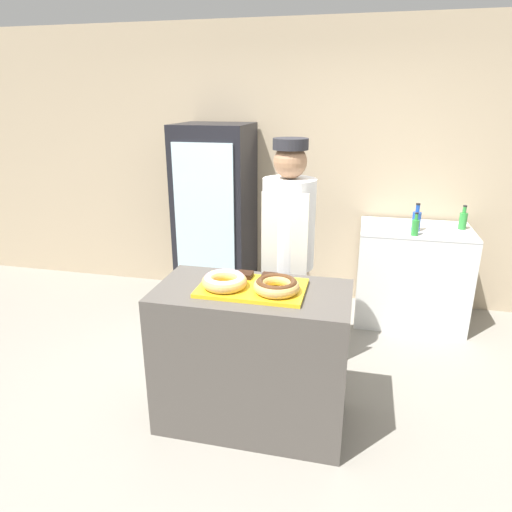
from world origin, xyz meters
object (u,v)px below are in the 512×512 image
object	(u,v)px
baker_person	(288,255)
beverage_fridge	(216,217)
brownie_back_right	(269,277)
bottle_blue	(416,220)
chest_freezer	(411,274)
bottle_green	(415,227)
donut_light_glaze	(225,281)
donut_chocolate_glaze	(276,285)
bottle_green_b	(463,220)
brownie_back_left	(245,275)
serving_tray	(252,288)

from	to	relation	value
baker_person	beverage_fridge	xyz separation A→B (m)	(-0.89, 1.09, -0.04)
brownie_back_right	beverage_fridge	distance (m)	1.82
brownie_back_right	bottle_blue	world-z (taller)	bottle_blue
brownie_back_right	chest_freezer	size ratio (longest dim) A/B	0.09
brownie_back_right	bottle_green	size ratio (longest dim) A/B	0.46
brownie_back_right	donut_light_glaze	bearing A→B (deg)	-142.55
baker_person	chest_freezer	size ratio (longest dim) A/B	1.80
brownie_back_right	donut_chocolate_glaze	bearing A→B (deg)	-66.15
bottle_green	bottle_green_b	distance (m)	0.53
donut_light_glaze	brownie_back_right	bearing A→B (deg)	37.45
donut_chocolate_glaze	brownie_back_left	xyz separation A→B (m)	(-0.23, 0.18, -0.03)
donut_light_glaze	bottle_green_b	distance (m)	2.46
baker_person	bottle_blue	world-z (taller)	baker_person
serving_tray	baker_person	xyz separation A→B (m)	(0.11, 0.65, -0.00)
serving_tray	bottle_blue	xyz separation A→B (m)	(1.08, 1.63, 0.06)
baker_person	bottle_green_b	bearing A→B (deg)	39.66
donut_light_glaze	bottle_blue	world-z (taller)	bottle_blue
brownie_back_right	bottle_green	bearing A→B (deg)	54.11
brownie_back_left	baker_person	bearing A→B (deg)	70.25
serving_tray	brownie_back_left	bearing A→B (deg)	120.91
brownie_back_right	bottle_green	xyz separation A→B (m)	(0.98, 1.35, 0.02)
serving_tray	beverage_fridge	xyz separation A→B (m)	(-0.78, 1.73, -0.04)
beverage_fridge	bottle_blue	bearing A→B (deg)	-2.96
brownie_back_left	baker_person	xyz separation A→B (m)	(0.19, 0.52, -0.03)
baker_person	beverage_fridge	world-z (taller)	beverage_fridge
brownie_back_left	serving_tray	bearing A→B (deg)	-59.09
brownie_back_right	bottle_green	world-z (taller)	bottle_green
donut_chocolate_glaze	beverage_fridge	distance (m)	2.02
brownie_back_right	beverage_fridge	size ratio (longest dim) A/B	0.05
chest_freezer	bottle_green_b	xyz separation A→B (m)	(0.39, 0.05, 0.53)
serving_tray	chest_freezer	distance (m)	2.11
donut_light_glaze	bottle_green	xyz separation A→B (m)	(1.21, 1.53, -0.01)
donut_light_glaze	bottle_green	size ratio (longest dim) A/B	1.35
baker_person	beverage_fridge	bearing A→B (deg)	129.47
brownie_back_left	chest_freezer	size ratio (longest dim) A/B	0.09
donut_light_glaze	brownie_back_right	size ratio (longest dim) A/B	2.91
donut_chocolate_glaze	bottle_green_b	size ratio (longest dim) A/B	1.25
donut_chocolate_glaze	chest_freezer	size ratio (longest dim) A/B	0.28
brownie_back_left	brownie_back_right	xyz separation A→B (m)	(0.15, 0.00, 0.00)
donut_chocolate_glaze	chest_freezer	bearing A→B (deg)	62.16
donut_chocolate_glaze	brownie_back_left	size ratio (longest dim) A/B	2.91
baker_person	bottle_green	distance (m)	1.27
baker_person	bottle_green	world-z (taller)	baker_person
serving_tray	donut_light_glaze	xyz separation A→B (m)	(-0.16, -0.05, 0.05)
baker_person	donut_light_glaze	bearing A→B (deg)	-110.82
brownie_back_right	bottle_blue	distance (m)	1.81
brownie_back_right	baker_person	size ratio (longest dim) A/B	0.05
baker_person	beverage_fridge	distance (m)	1.41
chest_freezer	bottle_green	distance (m)	0.58
chest_freezer	bottle_green_b	world-z (taller)	bottle_green_b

